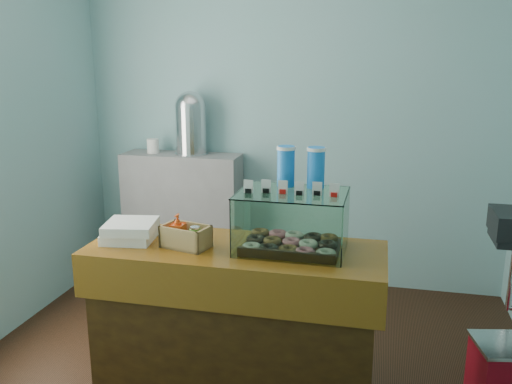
% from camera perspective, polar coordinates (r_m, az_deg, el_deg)
% --- Properties ---
extents(ground, '(3.50, 3.50, 0.00)m').
position_cam_1_polar(ground, '(3.54, -0.92, -18.26)').
color(ground, black).
rests_on(ground, ground).
extents(room_shell, '(3.54, 3.04, 2.82)m').
position_cam_1_polar(room_shell, '(3.00, -0.53, 10.43)').
color(room_shell, '#80BABA').
rests_on(room_shell, ground).
extents(counter, '(1.60, 0.60, 0.90)m').
position_cam_1_polar(counter, '(3.10, -2.13, -13.55)').
color(counter, '#42290C').
rests_on(counter, ground).
extents(back_shelf, '(1.00, 0.32, 1.10)m').
position_cam_1_polar(back_shelf, '(4.72, -7.67, -2.60)').
color(back_shelf, gray).
rests_on(back_shelf, ground).
extents(display_case, '(0.57, 0.42, 0.53)m').
position_cam_1_polar(display_case, '(2.88, 4.01, -2.66)').
color(display_case, black).
rests_on(display_case, counter).
extents(condiment_crate, '(0.28, 0.21, 0.18)m').
position_cam_1_polar(condiment_crate, '(2.94, -7.52, -4.58)').
color(condiment_crate, '#A28051').
rests_on(condiment_crate, counter).
extents(pastry_boxes, '(0.32, 0.31, 0.11)m').
position_cam_1_polar(pastry_boxes, '(3.10, -13.08, -4.00)').
color(pastry_boxes, white).
rests_on(pastry_boxes, counter).
extents(coffee_urn, '(0.28, 0.28, 0.52)m').
position_cam_1_polar(coffee_urn, '(4.54, -6.88, 7.39)').
color(coffee_urn, silver).
rests_on(coffee_urn, back_shelf).
extents(red_cooler, '(0.47, 0.39, 0.36)m').
position_cam_1_polar(red_cooler, '(3.49, 25.25, -16.82)').
color(red_cooler, '#AD0D1E').
rests_on(red_cooler, ground).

